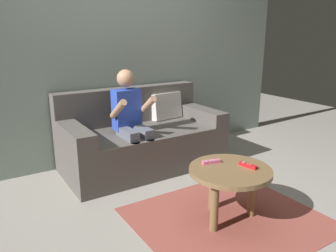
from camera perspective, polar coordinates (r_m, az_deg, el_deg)
The scene contains 8 objects.
ground_plane at distance 2.59m, azimuth 6.56°, elevation -15.69°, with size 9.02×9.02×0.00m, color #9E998E.
wall_back at distance 3.59m, azimuth -9.39°, elevation 13.97°, with size 4.51×0.05×2.50m, color gray.
couch at distance 3.44m, azimuth -4.56°, elevation -2.29°, with size 1.61×0.80×0.80m.
person_seated_on_couch at distance 3.11m, azimuth -6.38°, elevation 1.34°, with size 0.36×0.44×1.03m.
coffee_table at distance 2.46m, azimuth 10.57°, elevation -8.64°, with size 0.60×0.60×0.41m.
area_rug at distance 2.61m, azimuth 10.28°, elevation -15.49°, with size 1.33×1.19×0.01m, color #9E4C42.
game_remote_red_near_edge at distance 2.47m, azimuth 13.67°, elevation -6.65°, with size 0.06×0.14×0.03m.
game_remote_pink_center at distance 2.49m, azimuth 7.49°, elevation -6.15°, with size 0.14×0.07×0.03m.
Camera 1 is at (-1.42, -1.70, 1.35)m, focal length 35.21 mm.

